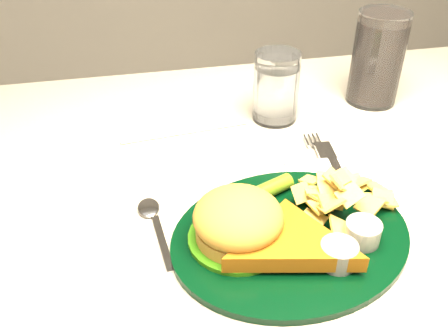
# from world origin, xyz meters

# --- Properties ---
(dinner_plate) EXTENTS (0.33, 0.29, 0.06)m
(dinner_plate) POSITION_xyz_m (0.02, -0.09, 0.78)
(dinner_plate) COLOR black
(dinner_plate) RESTS_ON table
(water_glass) EXTENTS (0.09, 0.09, 0.11)m
(water_glass) POSITION_xyz_m (0.09, 0.18, 0.81)
(water_glass) COLOR white
(water_glass) RESTS_ON table
(cola_glass) EXTENTS (0.09, 0.09, 0.15)m
(cola_glass) POSITION_xyz_m (0.27, 0.21, 0.83)
(cola_glass) COLOR black
(cola_glass) RESTS_ON table
(fork_napkin) EXTENTS (0.16, 0.20, 0.01)m
(fork_napkin) POSITION_xyz_m (0.12, -0.02, 0.76)
(fork_napkin) COLOR white
(fork_napkin) RESTS_ON table
(spoon) EXTENTS (0.05, 0.13, 0.01)m
(spoon) POSITION_xyz_m (-0.12, -0.07, 0.75)
(spoon) COLOR silver
(spoon) RESTS_ON table
(wrapped_straw) EXTENTS (0.20, 0.09, 0.01)m
(wrapped_straw) POSITION_xyz_m (-0.06, 0.16, 0.75)
(wrapped_straw) COLOR white
(wrapped_straw) RESTS_ON table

